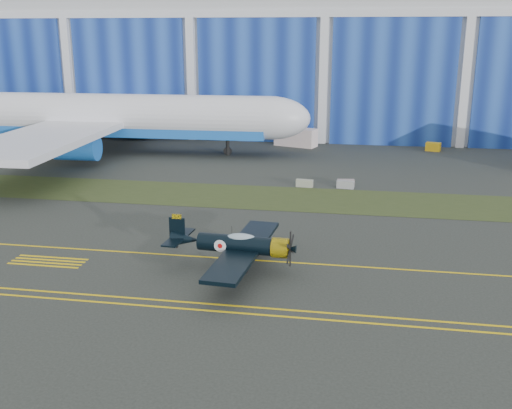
% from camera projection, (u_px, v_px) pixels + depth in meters
% --- Properties ---
extents(ground, '(260.00, 260.00, 0.00)m').
position_uv_depth(ground, '(284.00, 241.00, 52.65)').
color(ground, '#333731').
rests_on(ground, ground).
extents(grass_median, '(260.00, 10.00, 0.02)m').
position_uv_depth(grass_median, '(300.00, 199.00, 65.90)').
color(grass_median, '#475128').
rests_on(grass_median, ground).
extents(hangar, '(220.00, 45.70, 30.00)m').
position_uv_depth(hangar, '(331.00, 47.00, 116.50)').
color(hangar, silver).
rests_on(hangar, ground).
extents(taxiway_centreline, '(200.00, 0.20, 0.02)m').
position_uv_depth(taxiway_centreline, '(276.00, 261.00, 47.91)').
color(taxiway_centreline, yellow).
rests_on(taxiway_centreline, ground).
extents(edge_line_near, '(80.00, 0.20, 0.02)m').
position_uv_depth(edge_line_near, '(256.00, 314.00, 38.92)').
color(edge_line_near, yellow).
rests_on(edge_line_near, ground).
extents(edge_line_far, '(80.00, 0.20, 0.02)m').
position_uv_depth(edge_line_far, '(258.00, 308.00, 39.86)').
color(edge_line_far, yellow).
rests_on(edge_line_far, ground).
extents(hold_short_ladder, '(6.00, 2.40, 0.02)m').
position_uv_depth(hold_short_ladder, '(48.00, 261.00, 47.93)').
color(hold_short_ladder, yellow).
rests_on(hold_short_ladder, ground).
extents(warbird, '(12.21, 14.35, 4.02)m').
position_uv_depth(warbird, '(236.00, 244.00, 45.70)').
color(warbird, black).
rests_on(warbird, ground).
extents(jetliner, '(73.64, 63.05, 25.07)m').
position_uv_depth(jetliner, '(95.00, 68.00, 89.05)').
color(jetliner, white).
rests_on(jetliner, ground).
extents(shipping_container, '(7.14, 4.66, 2.88)m').
position_uv_depth(shipping_container, '(296.00, 137.00, 96.48)').
color(shipping_container, '#F5D9CE').
rests_on(shipping_container, ground).
extents(tug, '(2.48, 1.94, 1.27)m').
position_uv_depth(tug, '(433.00, 147.00, 92.67)').
color(tug, yellow).
rests_on(tug, ground).
extents(barrier_a, '(2.05, 0.80, 0.90)m').
position_uv_depth(barrier_a, '(305.00, 183.00, 70.98)').
color(barrier_a, gray).
rests_on(barrier_a, ground).
extents(barrier_b, '(2.07, 0.91, 0.90)m').
position_uv_depth(barrier_b, '(346.00, 183.00, 71.08)').
color(barrier_b, gray).
rests_on(barrier_b, ground).
extents(barrier_c, '(2.06, 0.84, 0.90)m').
position_uv_depth(barrier_c, '(345.00, 185.00, 70.31)').
color(barrier_c, gray).
rests_on(barrier_c, ground).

